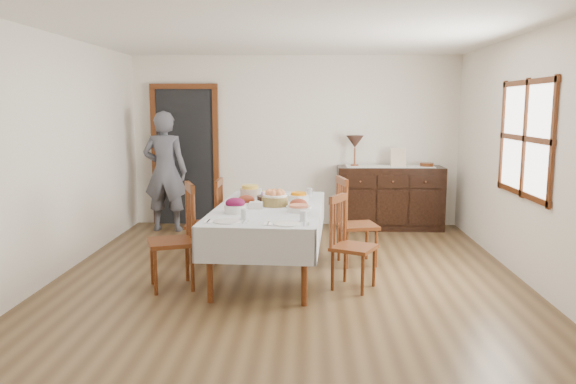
{
  "coord_description": "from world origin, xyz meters",
  "views": [
    {
      "loc": [
        0.22,
        -5.67,
        1.84
      ],
      "look_at": [
        0.0,
        0.1,
        0.95
      ],
      "focal_mm": 35.0,
      "sensor_mm": 36.0,
      "label": 1
    }
  ],
  "objects_px": {
    "chair_right_near": "(349,242)",
    "sideboard": "(390,198)",
    "table_lamp": "(355,143)",
    "chair_left_far": "(208,220)",
    "person": "(165,167)",
    "dining_table": "(269,215)",
    "chair_right_far": "(353,221)",
    "chair_left_near": "(177,236)"
  },
  "relations": [
    {
      "from": "chair_right_near",
      "to": "sideboard",
      "type": "bearing_deg",
      "value": 10.73
    },
    {
      "from": "sideboard",
      "to": "table_lamp",
      "type": "height_order",
      "value": "table_lamp"
    },
    {
      "from": "chair_left_far",
      "to": "person",
      "type": "distance_m",
      "value": 1.92
    },
    {
      "from": "sideboard",
      "to": "person",
      "type": "relative_size",
      "value": 0.83
    },
    {
      "from": "sideboard",
      "to": "person",
      "type": "height_order",
      "value": "person"
    },
    {
      "from": "person",
      "to": "dining_table",
      "type": "bearing_deg",
      "value": 129.97
    },
    {
      "from": "chair_right_far",
      "to": "sideboard",
      "type": "distance_m",
      "value": 2.1
    },
    {
      "from": "chair_left_far",
      "to": "person",
      "type": "relative_size",
      "value": 0.52
    },
    {
      "from": "chair_right_near",
      "to": "table_lamp",
      "type": "height_order",
      "value": "table_lamp"
    },
    {
      "from": "dining_table",
      "to": "sideboard",
      "type": "height_order",
      "value": "sideboard"
    },
    {
      "from": "chair_right_near",
      "to": "person",
      "type": "height_order",
      "value": "person"
    },
    {
      "from": "person",
      "to": "table_lamp",
      "type": "relative_size",
      "value": 4.11
    },
    {
      "from": "person",
      "to": "table_lamp",
      "type": "xyz_separation_m",
      "value": [
        2.8,
        0.3,
        0.35
      ]
    },
    {
      "from": "dining_table",
      "to": "chair_left_near",
      "type": "xyz_separation_m",
      "value": [
        -0.91,
        -0.48,
        -0.13
      ]
    },
    {
      "from": "dining_table",
      "to": "table_lamp",
      "type": "xyz_separation_m",
      "value": [
        1.11,
        2.46,
        0.63
      ]
    },
    {
      "from": "chair_left_far",
      "to": "chair_right_far",
      "type": "height_order",
      "value": "chair_right_far"
    },
    {
      "from": "dining_table",
      "to": "sideboard",
      "type": "relative_size",
      "value": 1.45
    },
    {
      "from": "chair_left_near",
      "to": "chair_right_near",
      "type": "distance_m",
      "value": 1.75
    },
    {
      "from": "chair_right_far",
      "to": "person",
      "type": "distance_m",
      "value": 3.16
    },
    {
      "from": "person",
      "to": "chair_left_near",
      "type": "bearing_deg",
      "value": 108.44
    },
    {
      "from": "table_lamp",
      "to": "dining_table",
      "type": "bearing_deg",
      "value": -114.38
    },
    {
      "from": "chair_right_far",
      "to": "sideboard",
      "type": "xyz_separation_m",
      "value": [
        0.7,
        1.98,
        -0.05
      ]
    },
    {
      "from": "dining_table",
      "to": "table_lamp",
      "type": "height_order",
      "value": "table_lamp"
    },
    {
      "from": "chair_right_far",
      "to": "person",
      "type": "height_order",
      "value": "person"
    },
    {
      "from": "dining_table",
      "to": "chair_right_far",
      "type": "height_order",
      "value": "chair_right_far"
    },
    {
      "from": "dining_table",
      "to": "table_lamp",
      "type": "relative_size",
      "value": 4.94
    },
    {
      "from": "chair_right_near",
      "to": "dining_table",
      "type": "bearing_deg",
      "value": 89.82
    },
    {
      "from": "person",
      "to": "sideboard",
      "type": "bearing_deg",
      "value": -173.36
    },
    {
      "from": "chair_left_near",
      "to": "person",
      "type": "xyz_separation_m",
      "value": [
        -0.78,
        2.63,
        0.4
      ]
    },
    {
      "from": "dining_table",
      "to": "chair_left_far",
      "type": "xyz_separation_m",
      "value": [
        -0.76,
        0.53,
        -0.17
      ]
    },
    {
      "from": "dining_table",
      "to": "person",
      "type": "distance_m",
      "value": 2.75
    },
    {
      "from": "dining_table",
      "to": "chair_right_near",
      "type": "relative_size",
      "value": 2.39
    },
    {
      "from": "chair_right_far",
      "to": "person",
      "type": "bearing_deg",
      "value": 45.16
    },
    {
      "from": "chair_right_far",
      "to": "person",
      "type": "xyz_separation_m",
      "value": [
        -2.63,
        1.71,
        0.43
      ]
    },
    {
      "from": "dining_table",
      "to": "chair_left_near",
      "type": "bearing_deg",
      "value": -149.07
    },
    {
      "from": "chair_left_near",
      "to": "table_lamp",
      "type": "distance_m",
      "value": 3.64
    },
    {
      "from": "chair_right_near",
      "to": "chair_left_far",
      "type": "bearing_deg",
      "value": 85.83
    },
    {
      "from": "chair_right_near",
      "to": "sideboard",
      "type": "xyz_separation_m",
      "value": [
        0.81,
        2.85,
        -0.01
      ]
    },
    {
      "from": "chair_left_far",
      "to": "chair_right_far",
      "type": "distance_m",
      "value": 1.71
    },
    {
      "from": "dining_table",
      "to": "chair_left_near",
      "type": "height_order",
      "value": "chair_left_near"
    },
    {
      "from": "chair_left_far",
      "to": "sideboard",
      "type": "distance_m",
      "value": 3.07
    },
    {
      "from": "chair_left_near",
      "to": "dining_table",
      "type": "bearing_deg",
      "value": 97.22
    }
  ]
}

